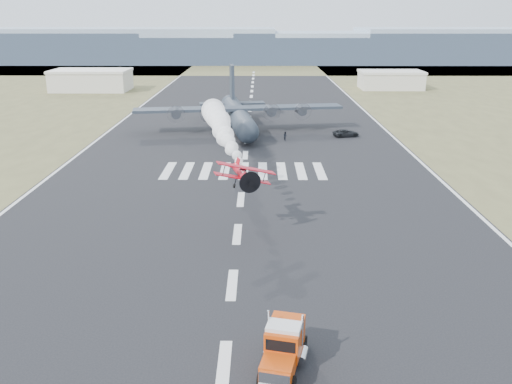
{
  "coord_description": "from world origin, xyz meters",
  "views": [
    {
      "loc": [
        2.46,
        -32.27,
        23.41
      ],
      "look_at": [
        2.09,
        26.98,
        4.0
      ],
      "focal_mm": 38.0,
      "sensor_mm": 36.0,
      "label": 1
    }
  ],
  "objects_px": {
    "crew_e": "(225,129)",
    "semi_truck": "(284,346)",
    "crew_h": "(285,136)",
    "crew_c": "(245,134)",
    "transport_aircraft": "(238,114)",
    "hangar_left": "(91,80)",
    "hangar_right": "(391,80)",
    "crew_f": "(215,130)",
    "crew_b": "(225,132)",
    "crew_g": "(239,133)",
    "crew_a": "(221,129)",
    "crew_d": "(212,130)",
    "support_vehicle": "(346,133)",
    "aerobatic_biplane": "(243,174)"
  },
  "relations": [
    {
      "from": "hangar_right",
      "to": "semi_truck",
      "type": "bearing_deg",
      "value": -105.58
    },
    {
      "from": "hangar_left",
      "to": "transport_aircraft",
      "type": "height_order",
      "value": "transport_aircraft"
    },
    {
      "from": "crew_d",
      "to": "crew_g",
      "type": "height_order",
      "value": "crew_d"
    },
    {
      "from": "semi_truck",
      "to": "crew_d",
      "type": "distance_m",
      "value": 78.57
    },
    {
      "from": "crew_a",
      "to": "hangar_left",
      "type": "bearing_deg",
      "value": 88.37
    },
    {
      "from": "aerobatic_biplane",
      "to": "crew_g",
      "type": "xyz_separation_m",
      "value": [
        -2.27,
        49.69,
        -5.95
      ]
    },
    {
      "from": "transport_aircraft",
      "to": "crew_h",
      "type": "xyz_separation_m",
      "value": [
        9.67,
        -10.61,
        -2.38
      ]
    },
    {
      "from": "hangar_left",
      "to": "semi_truck",
      "type": "xyz_separation_m",
      "value": [
        56.17,
        -145.01,
        -1.76
      ]
    },
    {
      "from": "crew_e",
      "to": "hangar_left",
      "type": "bearing_deg",
      "value": -54.71
    },
    {
      "from": "hangar_left",
      "to": "crew_c",
      "type": "xyz_separation_m",
      "value": [
        51.51,
        -71.57,
        -2.47
      ]
    },
    {
      "from": "transport_aircraft",
      "to": "semi_truck",
      "type": "bearing_deg",
      "value": -94.13
    },
    {
      "from": "hangar_right",
      "to": "crew_d",
      "type": "xyz_separation_m",
      "value": [
        -53.26,
        -72.28,
        -2.12
      ]
    },
    {
      "from": "crew_b",
      "to": "crew_g",
      "type": "height_order",
      "value": "crew_g"
    },
    {
      "from": "semi_truck",
      "to": "crew_b",
      "type": "xyz_separation_m",
      "value": [
        -8.78,
        75.69,
        -0.82
      ]
    },
    {
      "from": "hangar_left",
      "to": "crew_a",
      "type": "relative_size",
      "value": 14.71
    },
    {
      "from": "transport_aircraft",
      "to": "crew_b",
      "type": "height_order",
      "value": "transport_aircraft"
    },
    {
      "from": "semi_truck",
      "to": "crew_h",
      "type": "relative_size",
      "value": 4.4
    },
    {
      "from": "crew_c",
      "to": "crew_f",
      "type": "relative_size",
      "value": 1.13
    },
    {
      "from": "hangar_right",
      "to": "crew_f",
      "type": "relative_size",
      "value": 12.31
    },
    {
      "from": "crew_a",
      "to": "crew_d",
      "type": "distance_m",
      "value": 1.89
    },
    {
      "from": "hangar_left",
      "to": "aerobatic_biplane",
      "type": "relative_size",
      "value": 3.73
    },
    {
      "from": "support_vehicle",
      "to": "aerobatic_biplane",
      "type": "bearing_deg",
      "value": 145.91
    },
    {
      "from": "aerobatic_biplane",
      "to": "crew_e",
      "type": "bearing_deg",
      "value": 86.66
    },
    {
      "from": "support_vehicle",
      "to": "crew_g",
      "type": "distance_m",
      "value": 21.62
    },
    {
      "from": "crew_a",
      "to": "transport_aircraft",
      "type": "bearing_deg",
      "value": 15.0
    },
    {
      "from": "crew_c",
      "to": "crew_d",
      "type": "bearing_deg",
      "value": 71.42
    },
    {
      "from": "semi_truck",
      "to": "crew_h",
      "type": "distance_m",
      "value": 71.96
    },
    {
      "from": "crew_f",
      "to": "crew_h",
      "type": "bearing_deg",
      "value": -120.83
    },
    {
      "from": "crew_b",
      "to": "crew_c",
      "type": "xyz_separation_m",
      "value": [
        4.13,
        -2.24,
        0.12
      ]
    },
    {
      "from": "semi_truck",
      "to": "crew_c",
      "type": "distance_m",
      "value": 73.59
    },
    {
      "from": "hangar_right",
      "to": "crew_a",
      "type": "relative_size",
      "value": 12.3
    },
    {
      "from": "hangar_left",
      "to": "crew_c",
      "type": "height_order",
      "value": "hangar_left"
    },
    {
      "from": "crew_h",
      "to": "crew_b",
      "type": "bearing_deg",
      "value": 49.67
    },
    {
      "from": "support_vehicle",
      "to": "crew_f",
      "type": "xyz_separation_m",
      "value": [
        -26.74,
        2.56,
        0.11
      ]
    },
    {
      "from": "crew_b",
      "to": "crew_f",
      "type": "distance_m",
      "value": 3.09
    },
    {
      "from": "crew_d",
      "to": "crew_f",
      "type": "distance_m",
      "value": 0.52
    },
    {
      "from": "crew_f",
      "to": "crew_g",
      "type": "distance_m",
      "value": 6.23
    },
    {
      "from": "crew_d",
      "to": "crew_f",
      "type": "xyz_separation_m",
      "value": [
        0.49,
        0.17,
        -0.05
      ]
    },
    {
      "from": "aerobatic_biplane",
      "to": "crew_a",
      "type": "height_order",
      "value": "aerobatic_biplane"
    },
    {
      "from": "crew_b",
      "to": "crew_h",
      "type": "relative_size",
      "value": 0.95
    },
    {
      "from": "crew_h",
      "to": "transport_aircraft",
      "type": "bearing_deg",
      "value": 19.38
    },
    {
      "from": "crew_e",
      "to": "semi_truck",
      "type": "bearing_deg",
      "value": 96.23
    },
    {
      "from": "crew_h",
      "to": "crew_d",
      "type": "bearing_deg",
      "value": 45.49
    },
    {
      "from": "crew_h",
      "to": "crew_c",
      "type": "bearing_deg",
      "value": 56.04
    },
    {
      "from": "crew_g",
      "to": "crew_h",
      "type": "bearing_deg",
      "value": -94.72
    },
    {
      "from": "hangar_left",
      "to": "hangar_right",
      "type": "xyz_separation_m",
      "value": [
        98.0,
        5.0,
        -0.4
      ]
    },
    {
      "from": "hangar_left",
      "to": "hangar_right",
      "type": "height_order",
      "value": "hangar_left"
    },
    {
      "from": "crew_h",
      "to": "hangar_left",
      "type": "bearing_deg",
      "value": 16.21
    },
    {
      "from": "semi_truck",
      "to": "crew_d",
      "type": "bearing_deg",
      "value": 111.58
    },
    {
      "from": "transport_aircraft",
      "to": "crew_d",
      "type": "relative_size",
      "value": 24.63
    }
  ]
}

